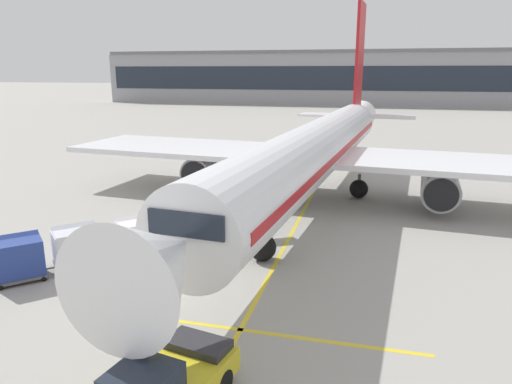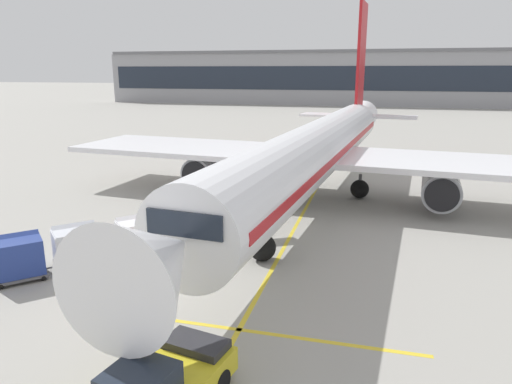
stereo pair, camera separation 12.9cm
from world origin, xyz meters
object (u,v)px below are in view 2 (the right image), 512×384
object	(u,v)px
parked_airplane	(319,149)
ground_crew_by_carts	(182,244)
safety_cone_engine_keepout	(214,188)
belt_loader	(205,226)
baggage_cart_second	(77,245)
safety_cone_nose_mark	(230,190)
baggage_cart_lead	(139,236)
ground_crew_marshaller	(160,227)
baggage_cart_third	(18,257)
safety_cone_wingtip	(210,185)
ground_crew_by_loader	(157,243)

from	to	relation	value
parked_airplane	ground_crew_by_carts	bearing A→B (deg)	-108.90
parked_airplane	safety_cone_engine_keepout	xyz separation A→B (m)	(-7.59, -0.36, -3.13)
parked_airplane	belt_loader	bearing A→B (deg)	-114.53
baggage_cart_second	safety_cone_nose_mark	xyz separation A→B (m)	(2.88, 13.85, -0.64)
parked_airplane	baggage_cart_lead	distance (m)	14.72
ground_crew_by_carts	safety_cone_engine_keepout	distance (m)	13.26
safety_cone_engine_keepout	baggage_cart_second	bearing A→B (deg)	-95.83
baggage_cart_second	safety_cone_engine_keepout	distance (m)	14.35
baggage_cart_second	safety_cone_engine_keepout	xyz separation A→B (m)	(1.46, 14.26, -0.66)
ground_crew_marshaller	safety_cone_engine_keepout	distance (m)	10.95
baggage_cart_third	ground_crew_marshaller	size ratio (longest dim) A/B	1.46
baggage_cart_third	ground_crew_marshaller	bearing A→B (deg)	51.79
safety_cone_wingtip	baggage_cart_lead	bearing A→B (deg)	-85.02
belt_loader	safety_cone_engine_keepout	world-z (taller)	belt_loader
parked_airplane	belt_loader	xyz separation A→B (m)	(-4.61, -10.11, -2.64)
belt_loader	baggage_cart_third	bearing A→B (deg)	-133.87
parked_airplane	safety_cone_wingtip	world-z (taller)	parked_airplane
safety_cone_engine_keepout	baggage_cart_lead	bearing A→B (deg)	-86.99
baggage_cart_second	baggage_cart_third	bearing A→B (deg)	-132.27
ground_crew_by_carts	ground_crew_marshaller	world-z (taller)	same
safety_cone_engine_keepout	safety_cone_wingtip	bearing A→B (deg)	130.29
parked_airplane	safety_cone_nose_mark	world-z (taller)	parked_airplane
baggage_cart_second	ground_crew_by_loader	world-z (taller)	baggage_cart_second
safety_cone_nose_mark	baggage_cart_second	bearing A→B (deg)	-101.74
baggage_cart_lead	baggage_cart_second	distance (m)	2.82
baggage_cart_third	safety_cone_nose_mark	size ratio (longest dim) A/B	3.48
parked_airplane	ground_crew_by_carts	size ratio (longest dim) A/B	26.59
ground_crew_marshaller	safety_cone_wingtip	world-z (taller)	ground_crew_marshaller
parked_airplane	baggage_cart_second	bearing A→B (deg)	-121.74
baggage_cart_third	safety_cone_wingtip	distance (m)	16.82
ground_crew_by_loader	safety_cone_wingtip	world-z (taller)	ground_crew_by_loader
baggage_cart_third	safety_cone_engine_keepout	distance (m)	16.35
belt_loader	baggage_cart_lead	size ratio (longest dim) A/B	1.88
safety_cone_engine_keepout	parked_airplane	bearing A→B (deg)	2.68
safety_cone_engine_keepout	safety_cone_nose_mark	xyz separation A→B (m)	(1.42, -0.41, 0.02)
parked_airplane	safety_cone_engine_keepout	size ratio (longest dim) A/B	66.58
belt_loader	safety_cone_engine_keepout	size ratio (longest dim) A/B	6.88
baggage_cart_lead	safety_cone_nose_mark	bearing A→B (deg)	86.32
belt_loader	safety_cone_wingtip	xyz separation A→B (m)	(-3.45, 10.31, -0.46)
baggage_cart_lead	ground_crew_by_loader	bearing A→B (deg)	-27.28
parked_airplane	baggage_cart_lead	bearing A→B (deg)	-118.53
ground_crew_marshaller	safety_cone_engine_keepout	world-z (taller)	ground_crew_marshaller
safety_cone_nose_mark	ground_crew_marshaller	bearing A→B (deg)	-92.38
ground_crew_by_loader	ground_crew_by_carts	size ratio (longest dim) A/B	1.00
ground_crew_marshaller	parked_airplane	bearing A→B (deg)	59.58
parked_airplane	baggage_cart_second	xyz separation A→B (m)	(-9.04, -14.62, -2.47)
parked_airplane	ground_crew_marshaller	xyz separation A→B (m)	(-6.60, -11.24, -2.47)
parked_airplane	safety_cone_nose_mark	xyz separation A→B (m)	(-6.16, -0.77, -3.12)
baggage_cart_second	ground_crew_by_carts	size ratio (longest dim) A/B	1.46
parked_airplane	ground_crew_marshaller	world-z (taller)	parked_airplane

